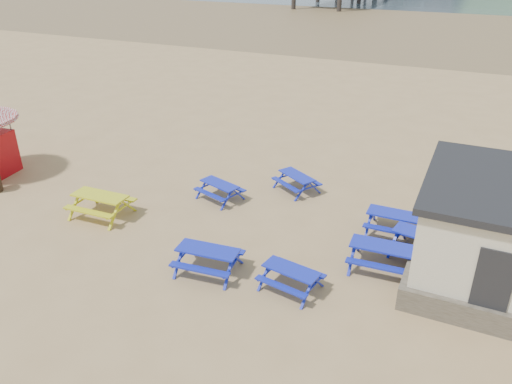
% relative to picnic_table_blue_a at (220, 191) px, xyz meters
% --- Properties ---
extents(ground, '(400.00, 400.00, 0.00)m').
position_rel_picnic_table_blue_a_xyz_m(ground, '(0.76, -2.17, -0.34)').
color(ground, tan).
rests_on(ground, ground).
extents(wet_sand, '(400.00, 400.00, 0.00)m').
position_rel_picnic_table_blue_a_xyz_m(wet_sand, '(0.76, 52.83, -0.34)').
color(wet_sand, brown).
rests_on(wet_sand, ground).
extents(picnic_table_blue_a, '(1.97, 1.76, 0.69)m').
position_rel_picnic_table_blue_a_xyz_m(picnic_table_blue_a, '(0.00, 0.00, 0.00)').
color(picnic_table_blue_a, '#1124AF').
rests_on(picnic_table_blue_a, ground).
extents(picnic_table_blue_b, '(2.12, 2.01, 0.70)m').
position_rel_picnic_table_blue_a_xyz_m(picnic_table_blue_b, '(2.47, 1.98, 0.00)').
color(picnic_table_blue_b, '#1124AF').
rests_on(picnic_table_blue_b, ground).
extents(picnic_table_blue_c, '(2.18, 1.88, 0.81)m').
position_rel_picnic_table_blue_a_xyz_m(picnic_table_blue_c, '(7.83, -0.82, 0.06)').
color(picnic_table_blue_c, '#1124AF').
rests_on(picnic_table_blue_c, ground).
extents(picnic_table_blue_d, '(2.03, 1.70, 0.79)m').
position_rel_picnic_table_blue_a_xyz_m(picnic_table_blue_d, '(2.00, -4.43, 0.05)').
color(picnic_table_blue_d, '#1124AF').
rests_on(picnic_table_blue_d, ground).
extents(picnic_table_blue_e, '(1.85, 1.59, 0.69)m').
position_rel_picnic_table_blue_a_xyz_m(picnic_table_blue_e, '(4.61, -4.20, 0.00)').
color(picnic_table_blue_e, '#1124AF').
rests_on(picnic_table_blue_e, ground).
extents(picnic_table_blue_f, '(2.07, 1.70, 0.83)m').
position_rel_picnic_table_blue_a_xyz_m(picnic_table_blue_f, '(6.79, -2.08, 0.07)').
color(picnic_table_blue_f, '#1124AF').
rests_on(picnic_table_blue_f, ground).
extents(picnic_table_yellow, '(2.12, 1.74, 0.86)m').
position_rel_picnic_table_blue_a_xyz_m(picnic_table_yellow, '(-3.31, -3.03, 0.09)').
color(picnic_table_yellow, '#B5B20E').
rests_on(picnic_table_yellow, ground).
extents(picnic_table_blue_g, '(1.95, 1.58, 0.81)m').
position_rel_picnic_table_blue_a_xyz_m(picnic_table_blue_g, '(6.76, 0.17, 0.06)').
color(picnic_table_blue_g, '#1124AF').
rests_on(picnic_table_blue_g, ground).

